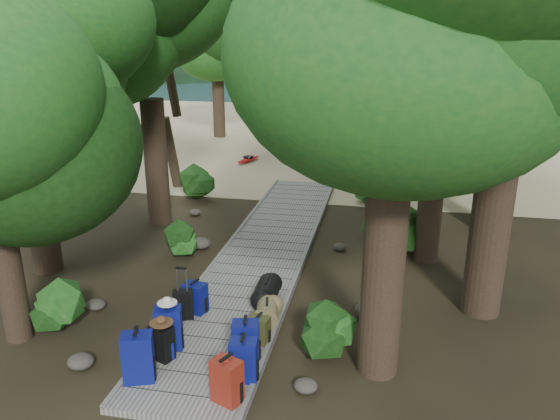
% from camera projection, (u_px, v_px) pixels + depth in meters
% --- Properties ---
extents(ground, '(120.00, 120.00, 0.00)m').
position_uv_depth(ground, '(256.00, 271.00, 12.04)').
color(ground, '#312818').
rests_on(ground, ground).
extents(sand_beach, '(40.00, 22.00, 0.02)m').
position_uv_depth(sand_beach, '(333.00, 136.00, 26.90)').
color(sand_beach, tan).
rests_on(sand_beach, ground).
extents(distant_hill, '(32.00, 16.00, 12.00)m').
position_uv_depth(distant_hill, '(23.00, 73.00, 64.11)').
color(distant_hill, black).
rests_on(distant_hill, ground).
extents(boardwalk, '(2.00, 12.00, 0.12)m').
position_uv_depth(boardwalk, '(266.00, 251.00, 12.95)').
color(boardwalk, gray).
rests_on(boardwalk, ground).
extents(backpack_left_a, '(0.53, 0.45, 0.84)m').
position_uv_depth(backpack_left_a, '(138.00, 355.00, 8.01)').
color(backpack_left_a, navy).
rests_on(backpack_left_a, boardwalk).
extents(backpack_left_b, '(0.41, 0.36, 0.64)m').
position_uv_depth(backpack_left_b, '(162.00, 341.00, 8.56)').
color(backpack_left_b, black).
rests_on(backpack_left_b, boardwalk).
extents(backpack_left_c, '(0.50, 0.41, 0.79)m').
position_uv_depth(backpack_left_c, '(168.00, 326.00, 8.84)').
color(backpack_left_c, navy).
rests_on(backpack_left_c, boardwalk).
extents(backpack_left_d, '(0.47, 0.39, 0.61)m').
position_uv_depth(backpack_left_d, '(195.00, 296.00, 10.00)').
color(backpack_left_d, navy).
rests_on(backpack_left_d, boardwalk).
extents(backpack_right_a, '(0.48, 0.42, 0.72)m').
position_uv_depth(backpack_right_a, '(227.00, 379.00, 7.57)').
color(backpack_right_a, maroon).
rests_on(backpack_right_a, boardwalk).
extents(backpack_right_b, '(0.43, 0.32, 0.73)m').
position_uv_depth(backpack_right_b, '(244.00, 358.00, 8.04)').
color(backpack_right_b, navy).
rests_on(backpack_right_b, boardwalk).
extents(backpack_right_c, '(0.47, 0.38, 0.72)m').
position_uv_depth(backpack_right_c, '(246.00, 339.00, 8.53)').
color(backpack_right_c, navy).
rests_on(backpack_right_c, boardwalk).
extents(backpack_right_d, '(0.38, 0.31, 0.51)m').
position_uv_depth(backpack_right_d, '(259.00, 328.00, 9.03)').
color(backpack_right_d, '#43431A').
rests_on(backpack_right_d, boardwalk).
extents(duffel_right_khaki, '(0.49, 0.64, 0.39)m').
position_uv_depth(duffel_right_khaki, '(267.00, 312.00, 9.66)').
color(duffel_right_khaki, brown).
rests_on(duffel_right_khaki, boardwalk).
extents(duffel_right_black, '(0.48, 0.73, 0.45)m').
position_uv_depth(duffel_right_black, '(267.00, 291.00, 10.36)').
color(duffel_right_black, black).
rests_on(duffel_right_black, boardwalk).
extents(suitcase_on_boardwalk, '(0.40, 0.30, 0.55)m').
position_uv_depth(suitcase_on_boardwalk, '(183.00, 305.00, 9.77)').
color(suitcase_on_boardwalk, black).
rests_on(suitcase_on_boardwalk, boardwalk).
extents(lone_suitcase_on_sand, '(0.44, 0.27, 0.66)m').
position_uv_depth(lone_suitcase_on_sand, '(317.00, 168.00, 19.42)').
color(lone_suitcase_on_sand, black).
rests_on(lone_suitcase_on_sand, sand_beach).
extents(hat_brown, '(0.37, 0.37, 0.11)m').
position_uv_depth(hat_brown, '(161.00, 320.00, 8.44)').
color(hat_brown, '#51351E').
rests_on(hat_brown, backpack_left_b).
extents(hat_white, '(0.32, 0.32, 0.11)m').
position_uv_depth(hat_white, '(167.00, 300.00, 8.72)').
color(hat_white, silver).
rests_on(hat_white, backpack_left_c).
extents(kayak, '(1.55, 3.03, 0.30)m').
position_uv_depth(kayak, '(248.00, 158.00, 21.60)').
color(kayak, red).
rests_on(kayak, sand_beach).
extents(sun_lounger, '(1.04, 1.94, 0.60)m').
position_uv_depth(sun_lounger, '(415.00, 166.00, 19.73)').
color(sun_lounger, silver).
rests_on(sun_lounger, sand_beach).
extents(tree_right_a, '(5.39, 5.39, 8.98)m').
position_uv_depth(tree_right_a, '(396.00, 77.00, 7.15)').
color(tree_right_a, black).
rests_on(tree_right_a, ground).
extents(tree_right_b, '(5.66, 5.66, 10.11)m').
position_uv_depth(tree_right_b, '(516.00, 31.00, 8.74)').
color(tree_right_b, black).
rests_on(tree_right_b, ground).
extents(tree_right_c, '(4.55, 4.55, 7.88)m').
position_uv_depth(tree_right_c, '(441.00, 86.00, 11.37)').
color(tree_right_c, black).
rests_on(tree_right_c, ground).
extents(tree_right_d, '(5.54, 5.54, 10.15)m').
position_uv_depth(tree_right_d, '(515.00, 29.00, 12.79)').
color(tree_right_d, black).
rests_on(tree_right_d, ground).
extents(tree_right_e, '(4.41, 4.41, 7.94)m').
position_uv_depth(tree_right_e, '(443.00, 67.00, 16.33)').
color(tree_right_e, black).
rests_on(tree_right_e, ground).
extents(tree_right_f, '(5.34, 5.34, 9.54)m').
position_uv_depth(tree_right_f, '(509.00, 38.00, 17.77)').
color(tree_right_f, black).
rests_on(tree_right_f, ground).
extents(tree_left_b, '(4.93, 4.93, 8.88)m').
position_uv_depth(tree_left_b, '(18.00, 63.00, 10.68)').
color(tree_left_b, black).
rests_on(tree_left_b, ground).
extents(tree_left_c, '(5.09, 5.09, 8.85)m').
position_uv_depth(tree_left_c, '(148.00, 56.00, 13.65)').
color(tree_left_c, black).
rests_on(tree_left_c, ground).
extents(tree_back_a, '(5.74, 5.74, 9.93)m').
position_uv_depth(tree_back_a, '(298.00, 30.00, 25.10)').
color(tree_back_a, black).
rests_on(tree_back_a, ground).
extents(tree_back_b, '(5.58, 5.58, 9.96)m').
position_uv_depth(tree_back_b, '(367.00, 30.00, 25.44)').
color(tree_back_b, black).
rests_on(tree_back_b, ground).
extents(tree_back_c, '(5.13, 5.13, 9.23)m').
position_uv_depth(tree_back_c, '(441.00, 39.00, 23.67)').
color(tree_back_c, black).
rests_on(tree_back_c, ground).
extents(tree_back_d, '(4.88, 4.88, 8.13)m').
position_uv_depth(tree_back_d, '(217.00, 51.00, 25.36)').
color(tree_back_d, black).
rests_on(tree_back_d, ground).
extents(palm_right_a, '(4.12, 4.12, 7.03)m').
position_uv_depth(palm_right_a, '(389.00, 82.00, 16.51)').
color(palm_right_a, '#1A4112').
rests_on(palm_right_a, ground).
extents(palm_right_b, '(4.45, 4.45, 8.59)m').
position_uv_depth(palm_right_b, '(445.00, 50.00, 20.22)').
color(palm_right_b, '#1A4112').
rests_on(palm_right_b, ground).
extents(palm_right_c, '(4.54, 4.54, 7.22)m').
position_uv_depth(palm_right_c, '(390.00, 65.00, 22.28)').
color(palm_right_c, '#1A4112').
rests_on(palm_right_c, ground).
extents(palm_left_a, '(4.50, 4.50, 7.16)m').
position_uv_depth(palm_left_a, '(163.00, 78.00, 17.22)').
color(palm_left_a, '#1A4112').
rests_on(palm_left_a, ground).
extents(rock_left_a, '(0.42, 0.38, 0.23)m').
position_uv_depth(rock_left_a, '(81.00, 361.00, 8.59)').
color(rock_left_a, '#4C473F').
rests_on(rock_left_a, ground).
extents(rock_left_b, '(0.37, 0.33, 0.20)m').
position_uv_depth(rock_left_b, '(96.00, 305.00, 10.37)').
color(rock_left_b, '#4C473F').
rests_on(rock_left_b, ground).
extents(rock_left_c, '(0.50, 0.45, 0.27)m').
position_uv_depth(rock_left_c, '(200.00, 243.00, 13.21)').
color(rock_left_c, '#4C473F').
rests_on(rock_left_c, ground).
extents(rock_left_d, '(0.34, 0.31, 0.19)m').
position_uv_depth(rock_left_d, '(195.00, 212.00, 15.54)').
color(rock_left_d, '#4C473F').
rests_on(rock_left_d, ground).
extents(rock_right_a, '(0.36, 0.32, 0.20)m').
position_uv_depth(rock_right_a, '(306.00, 386.00, 8.03)').
color(rock_right_a, '#4C473F').
rests_on(rock_right_a, ground).
extents(rock_right_b, '(0.55, 0.49, 0.30)m').
position_uv_depth(rock_right_b, '(369.00, 311.00, 10.05)').
color(rock_right_b, '#4C473F').
rests_on(rock_right_b, ground).
extents(rock_right_c, '(0.31, 0.28, 0.17)m').
position_uv_depth(rock_right_c, '(339.00, 247.00, 13.13)').
color(rock_right_c, '#4C473F').
rests_on(rock_right_c, ground).
extents(rock_right_d, '(0.49, 0.44, 0.27)m').
position_uv_depth(rock_right_d, '(399.00, 219.00, 14.86)').
color(rock_right_d, '#4C473F').
rests_on(rock_right_d, ground).
extents(shrub_left_a, '(0.95, 0.95, 0.86)m').
position_uv_depth(shrub_left_a, '(60.00, 311.00, 9.46)').
color(shrub_left_a, '#18511C').
rests_on(shrub_left_a, ground).
extents(shrub_left_b, '(0.82, 0.82, 0.74)m').
position_uv_depth(shrub_left_b, '(178.00, 238.00, 12.89)').
color(shrub_left_b, '#18511C').
rests_on(shrub_left_b, ground).
extents(shrub_left_c, '(1.15, 1.15, 1.03)m').
position_uv_depth(shrub_left_c, '(199.00, 182.00, 16.99)').
color(shrub_left_c, '#18511C').
rests_on(shrub_left_c, ground).
extents(shrub_right_a, '(0.98, 0.98, 0.88)m').
position_uv_depth(shrub_right_a, '(335.00, 332.00, 8.80)').
color(shrub_right_a, '#18511C').
rests_on(shrub_right_a, ground).
extents(shrub_right_b, '(1.49, 1.49, 1.34)m').
position_uv_depth(shrub_right_b, '(390.00, 226.00, 12.81)').
color(shrub_right_b, '#18511C').
rests_on(shrub_right_b, ground).
extents(shrub_right_c, '(0.94, 0.94, 0.85)m').
position_uv_depth(shrub_right_c, '(365.00, 189.00, 16.63)').
color(shrub_right_c, '#18511C').
rests_on(shrub_right_c, ground).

